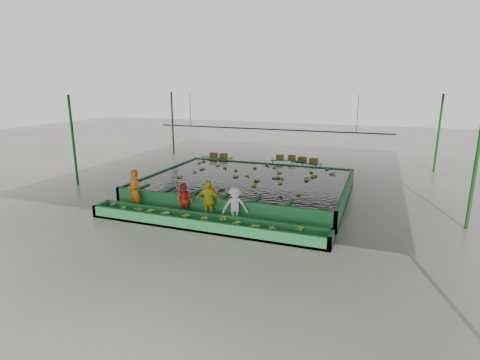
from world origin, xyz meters
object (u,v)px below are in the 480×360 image
at_px(flotation_tank, 247,186).
at_px(worker_b, 184,201).
at_px(box_stack_right, 308,162).
at_px(worker_a, 135,191).
at_px(packing_table_left, 217,163).
at_px(packing_table_mid, 287,166).
at_px(box_stack_left, 219,157).
at_px(sorting_trough, 203,222).
at_px(packing_table_right, 306,169).
at_px(worker_d, 235,206).
at_px(box_stack_mid, 286,159).
at_px(worker_c, 208,201).

relative_size(flotation_tank, worker_b, 6.60).
bearing_deg(flotation_tank, box_stack_right, 68.59).
height_order(worker_a, packing_table_left, worker_a).
relative_size(packing_table_mid, box_stack_left, 1.78).
xyz_separation_m(sorting_trough, packing_table_right, (2.04, 10.44, 0.17)).
distance_m(packing_table_right, box_stack_right, 0.44).
distance_m(worker_a, box_stack_right, 11.37).
bearing_deg(flotation_tank, packing_table_left, 128.75).
relative_size(packing_table_right, box_stack_left, 1.56).
distance_m(worker_a, packing_table_right, 11.26).
bearing_deg(packing_table_right, box_stack_right, 46.74).
height_order(packing_table_right, box_stack_right, box_stack_right).
relative_size(sorting_trough, packing_table_right, 5.44).
bearing_deg(box_stack_left, worker_a, -90.62).
height_order(worker_d, packing_table_mid, worker_d).
distance_m(flotation_tank, packing_table_right, 5.72).
bearing_deg(packing_table_left, box_stack_left, -1.53).
bearing_deg(packing_table_left, flotation_tank, -51.25).
height_order(box_stack_left, box_stack_right, box_stack_left).
relative_size(sorting_trough, box_stack_mid, 8.19).
xyz_separation_m(sorting_trough, worker_d, (1.03, 0.80, 0.54)).
height_order(sorting_trough, packing_table_right, packing_table_right).
bearing_deg(worker_d, worker_a, 155.04).
xyz_separation_m(sorting_trough, packing_table_mid, (0.85, 10.41, 0.23)).
xyz_separation_m(flotation_tank, box_stack_right, (2.13, 5.44, 0.39)).
height_order(worker_a, packing_table_mid, worker_a).
height_order(worker_c, packing_table_mid, worker_c).
bearing_deg(worker_d, packing_table_left, 93.08).
relative_size(flotation_tank, worker_c, 5.70).
bearing_deg(packing_table_left, sorting_trough, -68.97).
bearing_deg(packing_table_right, worker_d, -96.03).
bearing_deg(box_stack_mid, sorting_trough, -94.21).
bearing_deg(worker_c, sorting_trough, -87.01).
bearing_deg(sorting_trough, worker_d, 37.97).
relative_size(worker_a, box_stack_mid, 1.55).
distance_m(flotation_tank, worker_c, 4.32).
relative_size(packing_table_right, box_stack_right, 1.47).
relative_size(worker_a, packing_table_left, 0.94).
xyz_separation_m(flotation_tank, packing_table_right, (2.04, 5.34, -0.03)).
distance_m(worker_a, packing_table_left, 9.00).
bearing_deg(worker_d, packing_table_right, 59.01).
bearing_deg(worker_b, box_stack_mid, 67.52).
distance_m(packing_table_left, box_stack_left, 0.47).
bearing_deg(box_stack_mid, worker_b, -101.97).
relative_size(flotation_tank, packing_table_right, 5.44).
xyz_separation_m(packing_table_right, box_stack_right, (0.09, 0.09, 0.42)).
distance_m(sorting_trough, box_stack_left, 10.46).
xyz_separation_m(flotation_tank, packing_table_mid, (0.85, 5.31, 0.03)).
bearing_deg(worker_d, sorting_trough, -166.99).
relative_size(box_stack_left, box_stack_mid, 0.96).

